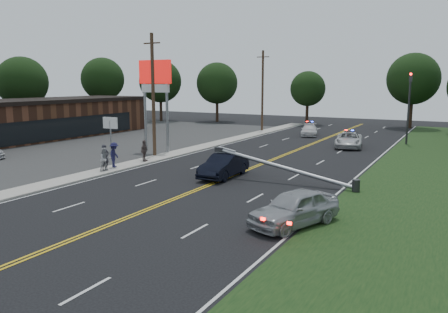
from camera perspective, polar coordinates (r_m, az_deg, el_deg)
The scene contains 25 objects.
ground at distance 22.05m, azimuth -9.16°, elevation -6.55°, with size 120.00×120.00×0.00m, color black.
parking_lot at distance 42.94m, azimuth -22.17°, elevation 0.77°, with size 25.00×60.00×0.01m, color #2D2D2D.
sidewalk at distance 34.77m, azimuth -10.00°, elevation -0.50°, with size 1.80×70.00×0.12m, color #A8A298.
centerline_yellow at distance 30.31m, azimuth 2.51°, elevation -1.95°, with size 0.36×80.00×0.00m, color gold.
pharmacy_building at distance 51.42m, azimuth -24.53°, elevation 4.44°, with size 8.40×30.40×4.30m.
pylon_sign at distance 38.68m, azimuth -8.97°, elevation 9.38°, with size 3.20×0.35×8.00m.
small_sign at distance 39.62m, azimuth -14.63°, elevation 3.88°, with size 1.60×0.14×3.10m.
traffic_signal at distance 46.92m, azimuth 23.02°, elevation 6.58°, with size 0.28×0.41×7.05m.
fallen_streetlight at distance 26.72m, azimuth 8.69°, elevation -1.65°, with size 9.36×0.44×1.91m.
utility_pole_mid at distance 36.32m, azimuth -9.24°, elevation 7.92°, with size 1.60×0.28×10.00m.
utility_pole_far at distance 55.35m, azimuth 5.05°, elevation 8.57°, with size 1.60×0.28×10.00m.
tree_2 at distance 62.79m, azimuth -24.87°, elevation 8.82°, with size 6.49×6.49×9.40m.
tree_3 at distance 69.01m, azimuth -15.56°, elevation 9.71°, with size 6.38×6.38×9.78m.
tree_4 at distance 70.75m, azimuth -8.33°, elevation 9.69°, with size 6.67×6.67×9.60m.
tree_5 at distance 68.65m, azimuth -0.91°, elevation 9.55°, with size 6.38×6.38×9.16m.
tree_6 at distance 64.89m, azimuth 10.88°, elevation 8.68°, with size 5.04×5.04×7.72m.
tree_7 at distance 63.93m, azimuth 23.48°, elevation 9.28°, with size 6.81×6.81×9.97m.
crashed_sedan at distance 28.43m, azimuth -0.03°, elevation -1.18°, with size 1.61×4.63×1.52m, color black.
waiting_sedan at distance 19.16m, azimuth 9.17°, elevation -6.65°, with size 1.82×4.52×1.54m, color #9FA1A6.
emergency_a at distance 43.05m, azimuth 15.98°, elevation 2.10°, with size 2.38×5.16×1.44m, color silver.
emergency_b at distance 51.50m, azimuth 11.08°, elevation 3.40°, with size 1.81×4.46×1.29m, color silver.
bystander_a at distance 31.08m, azimuth -15.28°, elevation -0.13°, with size 0.65×0.43×1.78m, color #23232A.
bystander_b at distance 30.91m, azimuth -15.28°, elevation -0.34°, with size 0.78×0.61×1.60m, color #9E9EA2.
bystander_c at distance 32.05m, azimuth -14.14°, elevation 0.21°, with size 1.15×0.66×1.78m, color #1A193F.
bystander_d at distance 33.96m, azimuth -10.38°, elevation 0.75°, with size 0.96×0.40×1.64m, color #5C4C4A.
Camera 1 is at (13.12, -16.64, 6.12)m, focal length 35.00 mm.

